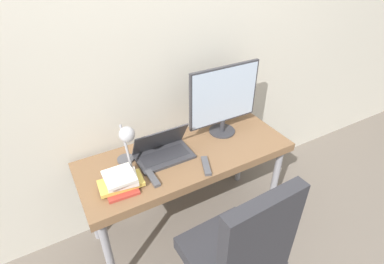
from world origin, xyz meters
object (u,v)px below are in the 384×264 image
Objects in this scene: desk_lamp at (127,140)px; book_stack at (121,182)px; monitor at (224,98)px; laptop at (163,151)px; office_chair at (240,253)px.

desk_lamp is 0.24m from book_stack.
monitor reaches higher than desk_lamp.
monitor is at bearing 5.62° from desk_lamp.
laptop is 0.68× the size of monitor.
laptop is 0.56m from monitor.
office_chair is at bearing -67.54° from desk_lamp.
book_stack is at bearing 123.66° from office_chair.
desk_lamp is 1.23× the size of book_stack.
book_stack is (-0.33, -0.15, 0.00)m from laptop.
monitor is 0.51× the size of office_chair.
office_chair is at bearing -56.34° from book_stack.
laptop is at bearing 95.65° from office_chair.
monitor is 0.90m from book_stack.
book_stack is at bearing -127.97° from desk_lamp.
monitor is at bearing 62.23° from office_chair.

